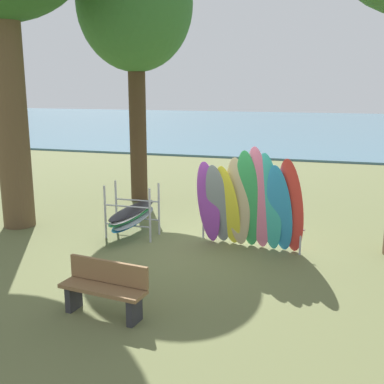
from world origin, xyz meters
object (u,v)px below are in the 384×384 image
Objects in this scene: board_storage_rack at (132,215)px; park_bench at (105,287)px; leaning_board_pile at (249,204)px; tree_mid_behind at (135,7)px.

board_storage_rack is 1.47× the size of park_bench.
board_storage_rack reaches higher than park_bench.
board_storage_rack is (-2.78, 0.23, -0.51)m from leaning_board_pile.
park_bench is (1.12, -3.76, -0.07)m from board_storage_rack.
tree_mid_behind is 7.07m from leaning_board_pile.
leaning_board_pile is at bearing -4.63° from board_storage_rack.
tree_mid_behind reaches higher than board_storage_rack.
tree_mid_behind reaches higher than leaning_board_pile.
leaning_board_pile reaches higher than park_bench.
leaning_board_pile is 2.84m from board_storage_rack.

